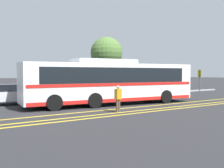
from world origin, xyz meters
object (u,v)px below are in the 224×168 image
Objects in this scene: parked_car_1 at (4,95)px; bus_stop_sign at (200,81)px; parked_car_2 at (73,91)px; tree_0 at (107,53)px; transit_bus at (112,81)px; pedestrian_0 at (118,97)px.

bus_stop_sign is at bearing -115.37° from parked_car_1.
parked_car_2 is 8.56m from tree_0.
tree_0 is (6.28, 4.43, 3.77)m from parked_car_2.
pedestrian_0 is (-1.82, -3.34, -0.81)m from transit_bus.
parked_car_1 is at bearing -158.22° from tree_0.
bus_stop_sign is 11.25m from tree_0.
parked_car_1 is at bearing -115.23° from transit_bus.
parked_car_2 is at bearing -119.27° from bus_stop_sign.
tree_0 is (11.82, 4.72, 3.76)m from parked_car_1.
parked_car_2 is at bearing -89.76° from parked_car_1.
bus_stop_sign is at bearing -77.65° from tree_0.
parked_car_2 is 7.72m from pedestrian_0.
tree_0 is at bearing 46.06° from pedestrian_0.
tree_0 reaches higher than parked_car_1.
transit_bus is at bearing -124.42° from parked_car_1.
tree_0 reaches higher than parked_car_2.
pedestrian_0 is at bearing -22.18° from transit_bus.
parked_car_2 is at bearing -144.75° from tree_0.
bus_stop_sign is (9.40, 1.49, 0.74)m from pedestrian_0.
bus_stop_sign is 0.41× the size of tree_0.
transit_bus is at bearing -120.89° from tree_0.
parked_car_1 is 0.74× the size of tree_0.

